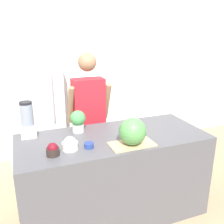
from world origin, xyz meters
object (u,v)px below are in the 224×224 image
object	(u,v)px
bowl_small_blue	(89,145)
potted_plant	(78,120)
person	(89,119)
refrigerator	(35,108)
blender	(27,121)
bowl_cream	(70,144)
bowl_cherries	(53,150)
watermelon	(133,131)

from	to	relation	value
bowl_small_blue	potted_plant	world-z (taller)	potted_plant
potted_plant	person	bearing A→B (deg)	61.69
refrigerator	blender	xyz separation A→B (m)	(-0.14, -1.07, 0.19)
bowl_small_blue	blender	distance (m)	0.71
bowl_small_blue	blender	xyz separation A→B (m)	(-0.51, 0.47, 0.15)
person	bowl_cream	xyz separation A→B (m)	(-0.42, -0.85, 0.09)
person	potted_plant	distance (m)	0.55
bowl_cherries	person	bearing A→B (deg)	57.33
bowl_cream	potted_plant	bearing A→B (deg)	66.38
refrigerator	watermelon	size ratio (longest dim) A/B	7.08
potted_plant	refrigerator	bearing A→B (deg)	108.15
refrigerator	bowl_small_blue	size ratio (longest dim) A/B	20.27
blender	bowl_cherries	bearing A→B (deg)	-71.23
watermelon	refrigerator	bearing A→B (deg)	114.99
person	blender	distance (m)	0.88
bowl_cream	bowl_cherries	bearing A→B (deg)	-160.42
person	bowl_small_blue	distance (m)	0.91
person	bowl_cherries	distance (m)	1.08
bowl_cherries	bowl_small_blue	world-z (taller)	bowl_cherries
refrigerator	bowl_small_blue	world-z (taller)	refrigerator
person	watermelon	size ratio (longest dim) A/B	6.66
watermelon	blender	xyz separation A→B (m)	(-0.90, 0.58, 0.03)
bowl_cream	watermelon	bearing A→B (deg)	-12.72
person	bowl_small_blue	bearing A→B (deg)	-105.77
watermelon	bowl_small_blue	xyz separation A→B (m)	(-0.40, 0.10, -0.12)
refrigerator	blender	size ratio (longest dim) A/B	4.96
refrigerator	potted_plant	distance (m)	1.20
person	potted_plant	bearing A→B (deg)	-118.31
bowl_cherries	bowl_small_blue	distance (m)	0.34
watermelon	potted_plant	size ratio (longest dim) A/B	1.09
watermelon	bowl_cherries	bearing A→B (deg)	174.56
refrigerator	bowl_cream	distance (m)	1.53
refrigerator	bowl_cherries	size ratio (longest dim) A/B	15.77
refrigerator	blender	world-z (taller)	refrigerator
refrigerator	person	world-z (taller)	refrigerator
person	bowl_cherries	bearing A→B (deg)	-122.67
potted_plant	blender	bearing A→B (deg)	173.48
person	blender	size ratio (longest dim) A/B	4.66
blender	potted_plant	distance (m)	0.51
bowl_small_blue	bowl_cream	bearing A→B (deg)	171.67
bowl_small_blue	potted_plant	distance (m)	0.43
person	watermelon	bearing A→B (deg)	-81.32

